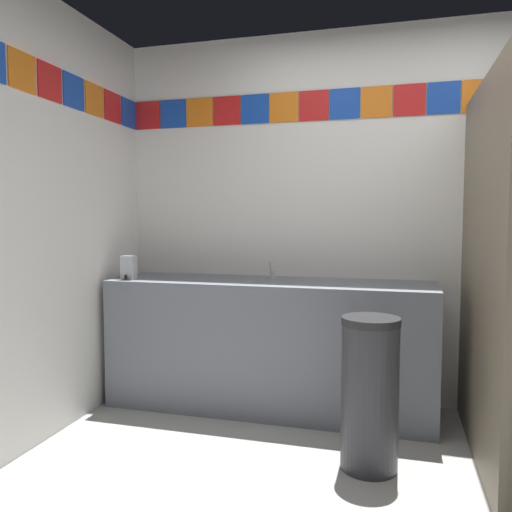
# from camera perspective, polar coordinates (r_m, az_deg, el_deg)

# --- Properties ---
(wall_back) EXTENTS (4.17, 0.09, 2.54)m
(wall_back) POSITION_cam_1_polar(r_m,az_deg,el_deg) (3.53, 18.40, 4.20)
(wall_back) COLOR white
(wall_back) RESTS_ON ground_plane
(vanity_counter) EXTENTS (2.12, 0.57, 0.85)m
(vanity_counter) POSITION_cam_1_polar(r_m,az_deg,el_deg) (3.40, 1.46, -9.89)
(vanity_counter) COLOR slate
(vanity_counter) RESTS_ON ground_plane
(faucet_center) EXTENTS (0.04, 0.10, 0.14)m
(faucet_center) POSITION_cam_1_polar(r_m,az_deg,el_deg) (3.40, 1.83, -1.77)
(faucet_center) COLOR silver
(faucet_center) RESTS_ON vanity_counter
(soap_dispenser) EXTENTS (0.09, 0.09, 0.16)m
(soap_dispenser) POSITION_cam_1_polar(r_m,az_deg,el_deg) (3.51, -14.21, -1.28)
(soap_dispenser) COLOR #B7BABF
(soap_dispenser) RESTS_ON vanity_counter
(trash_bin) EXTENTS (0.29, 0.29, 0.77)m
(trash_bin) POSITION_cam_1_polar(r_m,az_deg,el_deg) (2.68, 12.75, -14.90)
(trash_bin) COLOR #333338
(trash_bin) RESTS_ON ground_plane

